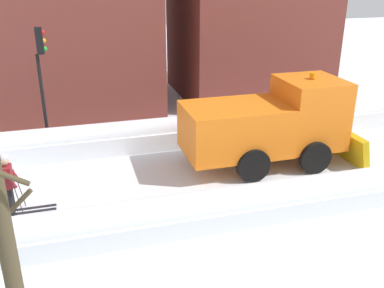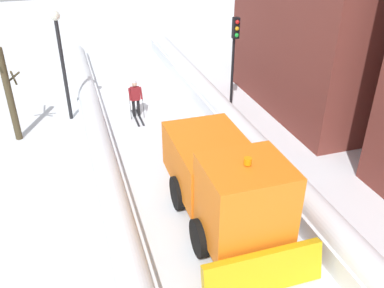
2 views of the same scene
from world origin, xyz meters
The scene contains 7 objects.
ground_plane centered at (0.00, 10.00, 0.00)m, with size 80.00×80.00×0.00m, color white.
snowbank_left centered at (-2.82, 10.00, 0.52)m, with size 1.10×36.00×1.14m.
snowbank_right centered at (2.82, 10.00, 0.42)m, with size 1.10×36.00×0.99m.
plow_truck centered at (-0.34, 10.65, 1.48)m, with size 3.20×5.98×3.12m.
skier centered at (0.78, 2.33, 1.00)m, with size 0.62×1.80×1.81m.
traffic_light_pole centered at (-3.63, 3.32, 3.14)m, with size 0.28×0.42×4.49m.
bare_tree_near centered at (5.97, 3.03, 2.03)m, with size 1.00×1.11×4.06m.
Camera 1 is at (12.17, 4.29, 6.35)m, focal length 40.33 mm.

